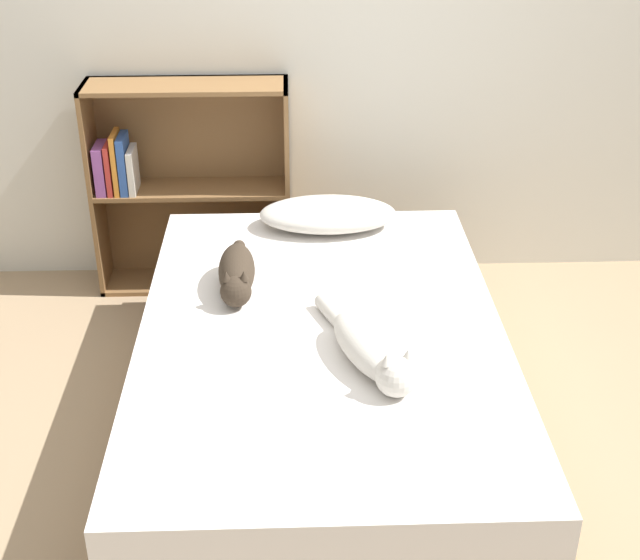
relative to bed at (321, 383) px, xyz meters
The scene contains 7 objects.
ground_plane 0.23m from the bed, ahead, with size 8.00×8.00×0.00m, color #997F60.
wall_back 1.69m from the bed, 90.00° to the left, with size 8.00×0.06×2.50m.
bed is the anchor object (origin of this frame).
pillow 0.84m from the bed, 86.00° to the left, with size 0.56×0.30×0.12m.
cat_light 0.41m from the bed, 58.35° to the right, with size 0.32×0.60×0.15m.
cat_dark 0.50m from the bed, 138.31° to the left, with size 0.14×0.50×0.14m.
bookshelf 1.37m from the bed, 115.58° to the left, with size 0.88×0.26×0.96m.
Camera 1 is at (-0.10, -2.56, 2.04)m, focal length 50.00 mm.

